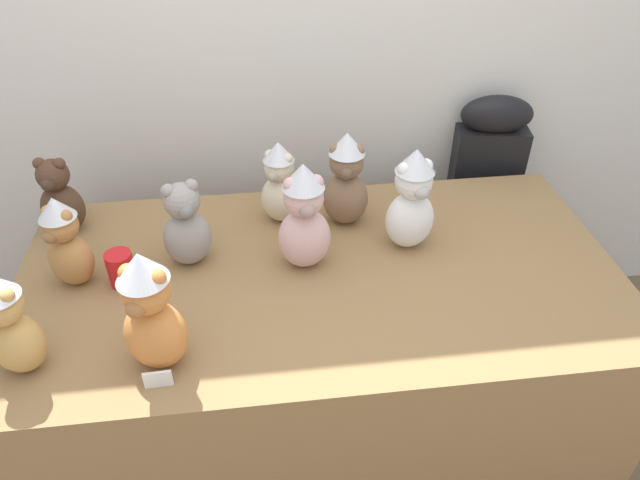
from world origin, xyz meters
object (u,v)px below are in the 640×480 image
at_px(teddy_bear_honey, 9,325).
at_px(teddy_bear_ash, 186,226).
at_px(teddy_bear_mocha, 346,180).
at_px(teddy_bear_cocoa, 60,198).
at_px(instrument_case, 478,211).
at_px(teddy_bear_snow, 412,200).
at_px(teddy_bear_cream, 280,183).
at_px(teddy_bear_caramel, 66,243).
at_px(party_cup_red, 121,269).
at_px(teddy_bear_blush, 304,218).
at_px(display_table, 320,357).
at_px(teddy_bear_ginger, 151,313).

bearing_deg(teddy_bear_honey, teddy_bear_ash, 71.59).
xyz_separation_m(teddy_bear_mocha, teddy_bear_cocoa, (-0.94, 0.07, -0.04)).
height_order(instrument_case, teddy_bear_snow, teddy_bear_snow).
bearing_deg(teddy_bear_ash, teddy_bear_cream, 16.41).
bearing_deg(teddy_bear_caramel, teddy_bear_ash, 38.12).
relative_size(teddy_bear_cream, party_cup_red, 2.71).
relative_size(teddy_bear_blush, party_cup_red, 3.25).
bearing_deg(teddy_bear_caramel, teddy_bear_snow, 31.78).
relative_size(display_table, instrument_case, 1.75).
height_order(teddy_bear_caramel, teddy_bear_snow, teddy_bear_snow).
bearing_deg(teddy_bear_cream, teddy_bear_ash, -116.53).
distance_m(teddy_bear_honey, teddy_bear_cocoa, 0.61).
bearing_deg(party_cup_red, teddy_bear_cocoa, 126.40).
relative_size(teddy_bear_cocoa, teddy_bear_ginger, 0.77).
bearing_deg(teddy_bear_snow, teddy_bear_caramel, 169.61).
distance_m(teddy_bear_blush, teddy_bear_ash, 0.36).
distance_m(display_table, instrument_case, 0.99).
distance_m(teddy_bear_mocha, party_cup_red, 0.76).
bearing_deg(instrument_case, teddy_bear_cream, -151.46).
xyz_separation_m(teddy_bear_snow, party_cup_red, (-0.89, -0.08, -0.12)).
height_order(teddy_bear_blush, teddy_bear_snow, teddy_bear_blush).
distance_m(teddy_bear_honey, teddy_bear_ginger, 0.34).
relative_size(display_table, teddy_bear_ginger, 5.23).
bearing_deg(teddy_bear_snow, instrument_case, 34.01).
height_order(teddy_bear_mocha, teddy_bear_blush, teddy_bear_blush).
xyz_separation_m(teddy_bear_honey, teddy_bear_blush, (0.75, 0.33, 0.02)).
distance_m(teddy_bear_mocha, teddy_bear_cocoa, 0.94).
bearing_deg(teddy_bear_cream, teddy_bear_ginger, -89.99).
height_order(display_table, teddy_bear_caramel, teddy_bear_caramel).
bearing_deg(display_table, teddy_bear_blush, 134.69).
distance_m(instrument_case, teddy_bear_honey, 1.84).
bearing_deg(teddy_bear_cocoa, teddy_bear_cream, 6.63).
distance_m(teddy_bear_honey, teddy_bear_ash, 0.55).
distance_m(teddy_bear_cocoa, teddy_bear_ginger, 0.73).
height_order(teddy_bear_snow, teddy_bear_ginger, teddy_bear_ginger).
distance_m(instrument_case, teddy_bear_mocha, 0.85).
relative_size(display_table, teddy_bear_mocha, 5.53).
height_order(teddy_bear_blush, party_cup_red, teddy_bear_blush).
height_order(teddy_bear_caramel, teddy_bear_ginger, teddy_bear_ginger).
height_order(display_table, teddy_bear_ash, teddy_bear_ash).
xyz_separation_m(display_table, teddy_bear_cocoa, (-0.82, 0.32, 0.52)).
relative_size(instrument_case, teddy_bear_ash, 3.66).
relative_size(teddy_bear_cream, teddy_bear_mocha, 0.88).
bearing_deg(teddy_bear_caramel, instrument_case, 49.29).
distance_m(instrument_case, teddy_bear_blush, 1.07).
xyz_separation_m(teddy_bear_caramel, teddy_bear_mocha, (0.85, 0.21, 0.02)).
xyz_separation_m(teddy_bear_snow, teddy_bear_ginger, (-0.75, -0.41, 0.00)).
relative_size(instrument_case, teddy_bear_ginger, 2.98).
bearing_deg(teddy_bear_ash, teddy_bear_ginger, -114.42).
bearing_deg(teddy_bear_ash, teddy_bear_caramel, 172.73).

